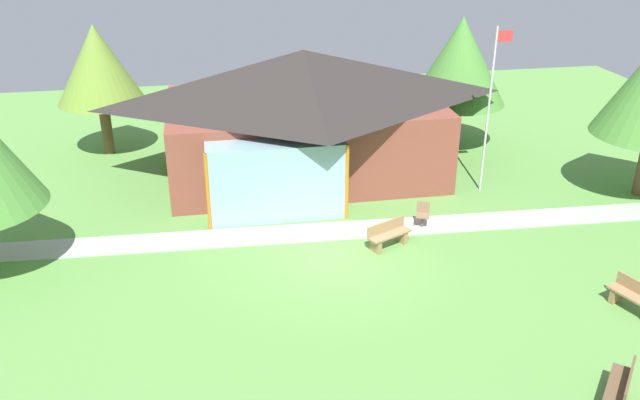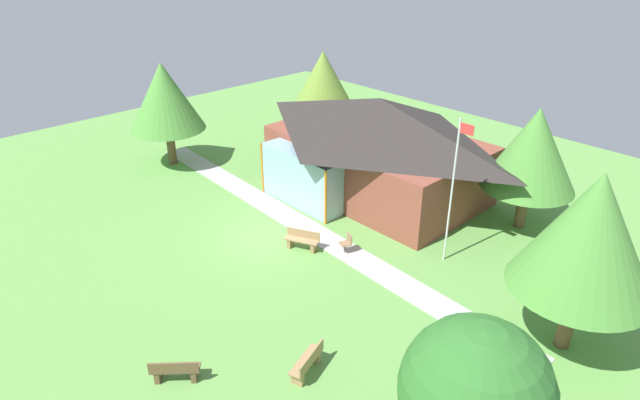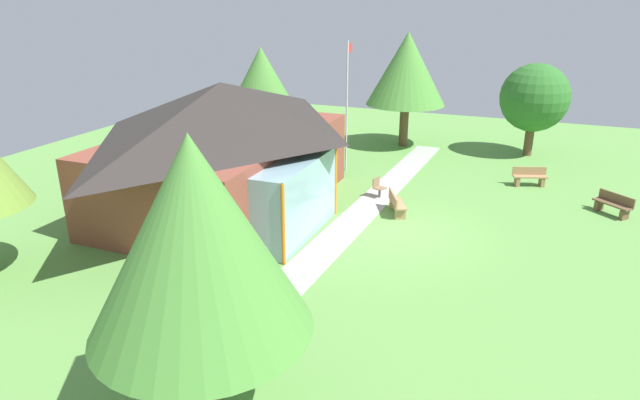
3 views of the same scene
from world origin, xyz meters
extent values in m
plane|color=#609947|center=(0.00, 0.00, 0.00)|extent=(44.00, 44.00, 0.00)
cube|color=brown|center=(0.05, 7.17, 1.51)|extent=(10.43, 6.40, 3.02)
pyramid|color=#2D2826|center=(0.05, 7.17, 4.00)|extent=(11.43, 7.40, 1.96)
cube|color=#8CB2BF|center=(-1.52, 3.37, 1.36)|extent=(4.69, 1.20, 2.72)
cylinder|color=orange|center=(-3.86, 2.77, 1.36)|extent=(0.12, 0.12, 2.72)
cylinder|color=orange|center=(0.83, 2.77, 1.36)|extent=(0.12, 0.12, 2.72)
cube|color=#ADADA8|center=(0.00, 1.87, 0.01)|extent=(24.66, 2.34, 0.03)
cylinder|color=silver|center=(6.40, 4.28, 3.08)|extent=(0.08, 0.08, 6.15)
cube|color=red|center=(6.70, 4.28, 5.80)|extent=(0.60, 0.02, 0.40)
cube|color=#9E7A51|center=(7.23, -4.19, 0.45)|extent=(0.91, 1.56, 0.06)
cube|color=#9E7A51|center=(7.05, -3.67, 0.20)|extent=(0.43, 0.28, 0.39)
cube|color=brown|center=(4.74, -7.30, 0.45)|extent=(1.32, 1.42, 0.06)
cube|color=brown|center=(5.10, -6.88, 0.20)|extent=(0.41, 0.38, 0.39)
cube|color=brown|center=(4.88, -7.42, 0.66)|extent=(1.03, 1.17, 0.36)
cube|color=#9E7A51|center=(1.73, 0.50, 0.45)|extent=(1.54, 1.05, 0.06)
cube|color=#9E7A51|center=(2.23, 0.73, 0.20)|extent=(0.32, 0.43, 0.39)
cube|color=#9E7A51|center=(1.23, 0.26, 0.20)|extent=(0.32, 0.43, 0.39)
cube|color=#9E7A51|center=(1.65, 0.67, 0.66)|extent=(1.38, 0.70, 0.36)
cube|color=#8C6B4C|center=(3.21, 1.65, 0.44)|extent=(0.57, 0.57, 0.04)
cube|color=#8C6B4C|center=(3.28, 1.83, 0.66)|extent=(0.43, 0.19, 0.40)
cylinder|color=#4C4C51|center=(3.21, 1.65, 0.21)|extent=(0.10, 0.10, 0.42)
cylinder|color=#4C4C51|center=(3.21, 1.65, 0.01)|extent=(0.36, 0.36, 0.02)
cylinder|color=brown|center=(-7.97, 10.95, 1.15)|extent=(0.46, 0.46, 2.29)
cone|color=olive|center=(-7.97, 10.95, 3.91)|extent=(3.60, 3.60, 3.24)
cylinder|color=brown|center=(7.14, 9.15, 1.00)|extent=(0.48, 0.48, 2.00)
cone|color=#4C8C38|center=(7.14, 9.15, 3.85)|extent=(4.09, 4.09, 3.68)
camera|label=1|loc=(-3.79, -17.44, 10.27)|focal=37.17mm
camera|label=2|loc=(16.73, -12.52, 12.45)|focal=30.35mm
camera|label=3|loc=(-17.99, -4.12, 8.03)|focal=30.78mm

